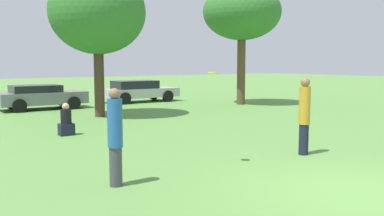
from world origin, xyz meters
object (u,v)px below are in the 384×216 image
object	(u,v)px
tree_2	(242,13)
parked_car_grey	(41,96)
tree_1	(98,13)
person_catcher	(304,115)
parked_car_silver	(139,91)
person_thrower	(115,136)
bystander_sitting	(66,122)
frisbee	(213,73)

from	to	relation	value
tree_2	parked_car_grey	bearing A→B (deg)	158.74
tree_1	person_catcher	bearing A→B (deg)	-82.17
tree_2	parked_car_silver	bearing A→B (deg)	132.19
person_thrower	bystander_sitting	distance (m)	6.18
person_catcher	parked_car_grey	size ratio (longest dim) A/B	0.47
frisbee	person_catcher	bearing A→B (deg)	-8.10
frisbee	parked_car_grey	size ratio (longest dim) A/B	0.06
frisbee	bystander_sitting	distance (m)	6.31
frisbee	tree_2	distance (m)	14.49
frisbee	tree_1	distance (m)	10.05
person_thrower	bystander_sitting	world-z (taller)	person_thrower
bystander_sitting	tree_1	xyz separation A→B (m)	(2.70, 3.79, 4.02)
bystander_sitting	tree_2	bearing A→B (deg)	21.03
person_thrower	tree_2	distance (m)	16.61
tree_1	person_thrower	bearing A→B (deg)	-110.61
frisbee	parked_car_silver	distance (m)	15.88
person_thrower	person_catcher	bearing A→B (deg)	-0.00
person_thrower	frisbee	bearing A→B (deg)	6.27
parked_car_grey	tree_2	bearing A→B (deg)	-20.89
tree_1	parked_car_grey	xyz separation A→B (m)	(-1.32, 4.40, -3.79)
person_thrower	tree_1	bearing A→B (deg)	71.69
person_thrower	parked_car_silver	xyz separation A→B (m)	(8.21, 14.90, -0.29)
parked_car_grey	frisbee	bearing A→B (deg)	-89.35
person_catcher	tree_2	size ratio (longest dim) A/B	0.30
person_catcher	tree_2	world-z (taller)	tree_2
parked_car_silver	bystander_sitting	bearing A→B (deg)	-128.80
tree_1	tree_2	world-z (taller)	tree_2
person_catcher	tree_1	xyz separation A→B (m)	(-1.38, 10.07, 3.42)
tree_2	parked_car_silver	size ratio (longest dim) A/B	1.47
person_thrower	tree_1	size ratio (longest dim) A/B	0.30
person_thrower	tree_1	distance (m)	11.10
person_thrower	frisbee	xyz separation A→B (m)	(2.46, 0.17, 1.15)
tree_2	person_thrower	bearing A→B (deg)	-139.73
person_thrower	parked_car_silver	world-z (taller)	person_thrower
person_thrower	person_catcher	size ratio (longest dim) A/B	0.95
parked_car_silver	tree_2	bearing A→B (deg)	-47.44
tree_2	parked_car_silver	xyz separation A→B (m)	(-4.08, 4.50, -4.38)
person_catcher	tree_1	distance (m)	10.72
person_catcher	parked_car_grey	xyz separation A→B (m)	(-2.71, 14.46, -0.37)
parked_car_silver	person_catcher	bearing A→B (deg)	-101.27
frisbee	bystander_sitting	xyz separation A→B (m)	(-1.44, 5.90, -1.69)
frisbee	tree_1	size ratio (longest dim) A/B	0.04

